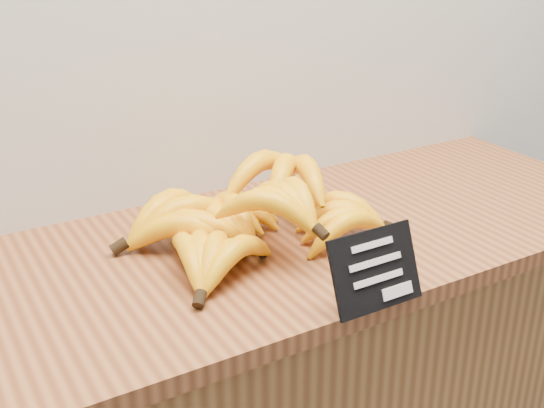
# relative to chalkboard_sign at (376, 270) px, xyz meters

# --- Properties ---
(counter_top) EXTENTS (1.52, 0.54, 0.03)m
(counter_top) POSITION_rel_chalkboard_sign_xyz_m (-0.05, 0.26, -0.07)
(counter_top) COLOR brown
(counter_top) RESTS_ON counter
(chalkboard_sign) EXTENTS (0.14, 0.05, 0.11)m
(chalkboard_sign) POSITION_rel_chalkboard_sign_xyz_m (0.00, 0.00, 0.00)
(chalkboard_sign) COLOR black
(chalkboard_sign) RESTS_ON counter_top
(banana_pile) EXTENTS (0.46, 0.39, 0.12)m
(banana_pile) POSITION_rel_chalkboard_sign_xyz_m (-0.08, 0.28, -0.01)
(banana_pile) COLOR #FFB60A
(banana_pile) RESTS_ON counter_top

